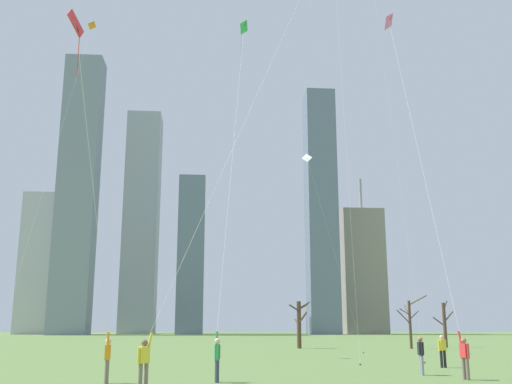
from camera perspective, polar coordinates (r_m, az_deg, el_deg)
The scene contains 18 objects.
kite_flyer_foreground_left_pink at distance 27.34m, azimuth 17.67°, elevation -6.52°, with size 1.01×9.45×20.87m.
kite_flyer_midfield_right_yellow at distance 22.21m, azimuth -6.42°, elevation -6.04°, with size 8.12×6.76×20.94m.
kite_flyer_far_back_red at distance 22.49m, azimuth -14.38°, elevation -12.83°, with size 0.33×8.60×10.61m.
kite_flyer_foreground_right_green at distance 24.87m, azimuth -3.16°, elevation -8.39°, with size 1.91×11.06×20.76m.
bystander_far_off_by_trees at distance 27.45m, azimuth 15.64°, elevation -14.79°, with size 0.23×0.51×1.62m.
bystander_strolling_midfield at distance 32.66m, azimuth 17.57°, elevation -14.29°, with size 0.48×0.30×1.62m.
distant_kite_high_overhead_blue at distance 43.14m, azimuth 7.99°, elevation 14.81°, with size 0.80×6.05×27.05m.
distant_kite_drifting_left_white at distance 48.97m, azimuth 5.50°, elevation 1.37°, with size 4.63×0.43×16.15m.
distant_kite_low_near_trees_orange at distance 46.74m, azimuth -16.66°, elevation 11.51°, with size 2.90×7.83×25.34m.
bare_tree_far_right_edge at distance 58.84m, azimuth 14.66°, elevation -12.00°, with size 2.68×2.98×4.88m.
bare_tree_left_of_center at distance 62.82m, azimuth 17.76°, elevation -11.99°, with size 2.17×1.47×4.62m.
bare_tree_right_of_center at distance 57.85m, azimuth 4.21°, elevation -12.44°, with size 2.15×2.68×4.39m.
skyline_mid_tower_left at distance 153.11m, azimuth -6.32°, elevation -5.91°, with size 6.80×5.07×40.54m.
skyline_wide_slab at distance 171.01m, azimuth -11.01°, elevation -2.75°, with size 9.44×9.96×62.55m.
skyline_squat_block at distance 153.21m, azimuth -16.83°, elevation 0.14°, with size 9.22×7.42×69.91m.
skyline_short_annex at distance 156.01m, azimuth 6.30°, elevation -1.61°, with size 7.66×8.11×64.35m.
skyline_tall_tower at distance 164.56m, azimuth -20.09°, elevation -6.38°, with size 10.47×5.00×36.60m.
skyline_mid_tower_right at distance 165.09m, azimuth 10.35°, elevation -7.44°, with size 11.49×5.96×42.61m.
Camera 1 is at (-1.79, -16.87, 2.07)m, focal length 41.42 mm.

